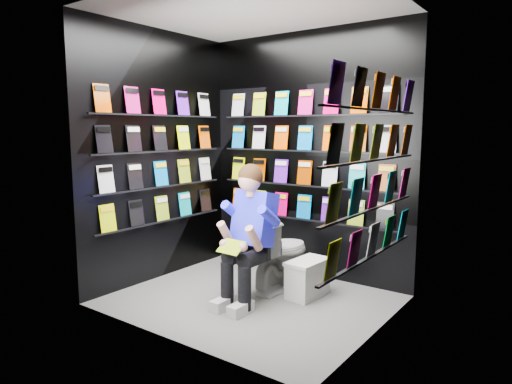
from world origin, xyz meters
The scene contains 14 objects.
floor centered at (0.00, 0.00, 0.00)m, with size 2.40×2.40×0.00m, color slate.
ceiling centered at (0.00, 0.00, 2.60)m, with size 2.40×2.40×0.00m, color white.
wall_back centered at (0.00, 1.00, 1.30)m, with size 2.40×0.04×2.60m, color black.
wall_front centered at (0.00, -1.00, 1.30)m, with size 2.40×0.04×2.60m, color black.
wall_left centered at (-1.20, 0.00, 1.30)m, with size 0.04×2.00×2.60m, color black.
wall_right centered at (1.20, 0.00, 1.30)m, with size 0.04×2.00×2.60m, color black.
comics_back centered at (0.00, 0.97, 1.31)m, with size 2.10×0.06×1.37m, color #E10064, non-canonical shape.
comics_left centered at (-1.17, 0.00, 1.31)m, with size 0.06×1.70×1.37m, color #E10064, non-canonical shape.
comics_right centered at (1.17, 0.00, 1.31)m, with size 0.06×1.70×1.37m, color #E10064, non-canonical shape.
toilet centered at (0.03, 0.42, 0.37)m, with size 0.42×0.75×0.73m, color silver.
longbox centered at (0.38, 0.40, 0.16)m, with size 0.24×0.43×0.32m, color white.
longbox_lid centered at (0.38, 0.40, 0.34)m, with size 0.26×0.45×0.03m, color white.
reader centered at (0.03, 0.04, 0.76)m, with size 0.51×0.74×1.36m, color #100EE3, non-canonical shape.
held_comic centered at (0.03, -0.31, 0.58)m, with size 0.24×0.01×0.16m, color green.
Camera 1 is at (2.44, -3.26, 1.58)m, focal length 32.00 mm.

